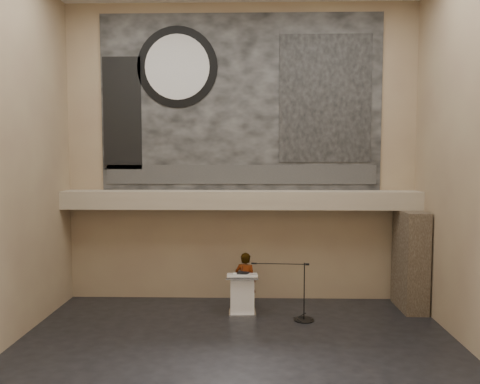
{
  "coord_description": "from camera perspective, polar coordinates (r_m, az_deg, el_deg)",
  "views": [
    {
      "loc": [
        0.31,
        -9.51,
        4.17
      ],
      "look_at": [
        0.0,
        3.2,
        3.2
      ],
      "focal_mm": 35.0,
      "sensor_mm": 36.0,
      "label": 1
    }
  ],
  "objects": [
    {
      "name": "binder",
      "position": [
        12.44,
        0.35,
        -9.84
      ],
      "size": [
        0.33,
        0.3,
        0.04
      ],
      "primitive_type": "cube",
      "rotation": [
        0.0,
        0.0,
        -0.34
      ],
      "color": "black",
      "rests_on": "lectern"
    },
    {
      "name": "speaker_person",
      "position": [
        12.9,
        0.66,
        -10.83
      ],
      "size": [
        0.66,
        0.52,
        1.58
      ],
      "primitive_type": "imported",
      "rotation": [
        0.0,
        0.0,
        2.87
      ],
      "color": "silver",
      "rests_on": "floor"
    },
    {
      "name": "banner",
      "position": [
        13.57,
        0.08,
        10.84
      ],
      "size": [
        8.0,
        0.05,
        5.0
      ],
      "primitive_type": "cube",
      "color": "black",
      "rests_on": "wall_back"
    },
    {
      "name": "banner_building_print",
      "position": [
        13.7,
        10.36,
        11.13
      ],
      "size": [
        2.6,
        0.02,
        3.6
      ],
      "primitive_type": "cube",
      "color": "black",
      "rests_on": "banner"
    },
    {
      "name": "banner_clock_rim",
      "position": [
        13.84,
        -7.66,
        14.86
      ],
      "size": [
        2.3,
        0.02,
        2.3
      ],
      "primitive_type": "cylinder",
      "rotation": [
        1.57,
        0.0,
        0.0
      ],
      "color": "black",
      "rests_on": "banner"
    },
    {
      "name": "sprinkler_left",
      "position": [
        13.28,
        -6.88,
        -2.15
      ],
      "size": [
        0.04,
        0.04,
        0.06
      ],
      "primitive_type": "cylinder",
      "color": "#B2893D",
      "rests_on": "soffit"
    },
    {
      "name": "wall_back",
      "position": [
        13.51,
        0.08,
        4.7
      ],
      "size": [
        10.0,
        0.02,
        8.5
      ],
      "primitive_type": "cube",
      "color": "#8C7159",
      "rests_on": "floor"
    },
    {
      "name": "banner_brick_print",
      "position": [
        14.0,
        -14.17,
        9.27
      ],
      "size": [
        1.1,
        0.02,
        3.2
      ],
      "primitive_type": "cube",
      "color": "black",
      "rests_on": "banner"
    },
    {
      "name": "floor",
      "position": [
        10.39,
        -0.45,
        -19.3
      ],
      "size": [
        10.0,
        10.0,
        0.0
      ],
      "primitive_type": "plane",
      "color": "black",
      "rests_on": "ground"
    },
    {
      "name": "papers",
      "position": [
        12.37,
        -0.32,
        -10.0
      ],
      "size": [
        0.25,
        0.33,
        0.0
      ],
      "primitive_type": "cube",
      "rotation": [
        0.0,
        0.0,
        -0.06
      ],
      "color": "silver",
      "rests_on": "lectern"
    },
    {
      "name": "banner_text_strip",
      "position": [
        13.45,
        0.08,
        2.15
      ],
      "size": [
        7.76,
        0.02,
        0.55
      ],
      "primitive_type": "cube",
      "color": "#2E2E2E",
      "rests_on": "banner"
    },
    {
      "name": "sprinkler_right",
      "position": [
        13.24,
        8.29,
        -2.19
      ],
      "size": [
        0.04,
        0.04,
        0.06
      ],
      "primitive_type": "cylinder",
      "color": "#B2893D",
      "rests_on": "soffit"
    },
    {
      "name": "soffit",
      "position": [
        13.17,
        0.04,
        -0.95
      ],
      "size": [
        10.0,
        0.8,
        0.5
      ],
      "primitive_type": "cube",
      "color": "#9F917B",
      "rests_on": "wall_back"
    },
    {
      "name": "lectern",
      "position": [
        12.57,
        0.28,
        -12.36
      ],
      "size": [
        0.81,
        0.59,
        1.14
      ],
      "rotation": [
        0.0,
        0.0,
        0.03
      ],
      "color": "silver",
      "rests_on": "floor"
    },
    {
      "name": "stone_pier",
      "position": [
        13.68,
        20.05,
        -7.8
      ],
      "size": [
        0.6,
        1.4,
        2.7
      ],
      "primitive_type": "cube",
      "color": "#3D3125",
      "rests_on": "floor"
    },
    {
      "name": "banner_clock_face",
      "position": [
        13.82,
        -7.67,
        14.88
      ],
      "size": [
        1.84,
        0.02,
        1.84
      ],
      "primitive_type": "cylinder",
      "rotation": [
        1.57,
        0.0,
        0.0
      ],
      "color": "silver",
      "rests_on": "banner"
    },
    {
      "name": "mic_stand",
      "position": [
        12.39,
        7.55,
        -14.21
      ],
      "size": [
        1.61,
        0.52,
        1.49
      ],
      "rotation": [
        0.0,
        0.0,
        -0.05
      ],
      "color": "black",
      "rests_on": "floor"
    },
    {
      "name": "wall_front",
      "position": [
        5.52,
        -1.81,
        5.17
      ],
      "size": [
        10.0,
        0.02,
        8.5
      ],
      "primitive_type": "cube",
      "color": "#8C7159",
      "rests_on": "floor"
    }
  ]
}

